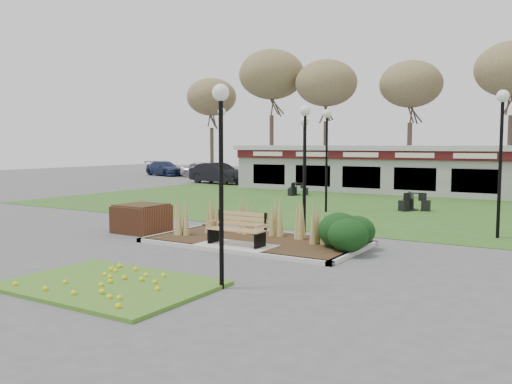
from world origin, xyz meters
The scene contains 19 objects.
ground centered at (0.00, 0.00, 0.00)m, with size 100.00×100.00×0.00m, color #515154.
lawn centered at (0.00, 12.00, 0.01)m, with size 34.00×16.00×0.02m, color #2C5A1C.
flower_bed centered at (0.00, -4.60, 0.07)m, with size 4.20×3.00×0.16m.
planting_bed centered at (1.27, 1.35, 0.37)m, with size 6.75×3.40×1.27m.
park_bench centered at (0.00, 0.25, 0.59)m, with size 1.70×0.66×0.93m.
brick_planter centered at (-4.40, 1.00, 0.48)m, with size 1.50×1.50×0.95m.
food_pavilion centered at (0.00, 19.96, 1.48)m, with size 24.60×3.40×2.90m.
tree_backdrop centered at (0.00, 28.00, 8.36)m, with size 47.24×5.24×10.36m.
lamp_post_near_left centered at (2.06, -3.50, 3.03)m, with size 0.34×0.34×4.15m.
lamp_post_near_right centered at (0.52, 3.40, 3.07)m, with size 0.35×0.35×4.22m.
lamp_post_mid_left centered at (-0.26, 4.92, 2.87)m, with size 0.33×0.33×3.94m.
lamp_post_mid_right centered at (-1.32, 9.24, 3.26)m, with size 0.37×0.37×4.47m.
lamp_post_far_right centered at (6.04, 5.91, 3.38)m, with size 0.38×0.38×4.63m.
lamp_post_far_left centered at (-7.36, 9.94, 3.49)m, with size 0.40×0.40×4.79m.
bistro_set_b centered at (-6.04, 15.61, 0.25)m, with size 1.31×1.23×0.70m.
bistro_set_c centered at (1.77, 11.75, 0.28)m, with size 1.32×1.47×0.78m.
car_silver centered at (-21.36, 27.00, 0.72)m, with size 1.71×4.24×1.44m, color #B1B1B6.
car_black centered at (-15.52, 21.02, 0.79)m, with size 1.67×4.79×1.58m, color black.
car_blue centered at (-26.00, 27.00, 0.69)m, with size 1.94×4.77×1.38m, color navy.
Camera 1 is at (8.35, -12.42, 2.95)m, focal length 38.00 mm.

